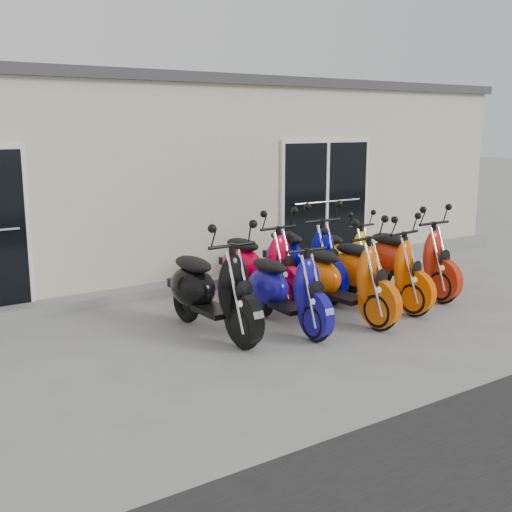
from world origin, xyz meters
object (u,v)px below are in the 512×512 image
at_px(scooter_front_blue, 286,277).
at_px(scooter_front_red, 410,248).
at_px(scooter_front_orange_b, 378,259).
at_px(scooter_back_red, 259,254).
at_px(scooter_back_yellow, 344,246).
at_px(scooter_back_blue, 303,247).
at_px(scooter_front_black, 211,276).
at_px(scooter_front_orange_a, 342,267).

height_order(scooter_front_blue, scooter_front_red, scooter_front_red).
relative_size(scooter_front_orange_b, scooter_front_red, 0.97).
xyz_separation_m(scooter_back_red, scooter_back_yellow, (1.75, 0.12, -0.09)).
relative_size(scooter_back_blue, scooter_back_yellow, 1.18).
bearing_deg(scooter_back_red, scooter_back_blue, -5.38).
distance_m(scooter_front_black, scooter_back_yellow, 3.26).
height_order(scooter_front_orange_a, scooter_front_red, scooter_front_orange_a).
bearing_deg(scooter_front_blue, scooter_back_red, 72.83).
distance_m(scooter_front_blue, scooter_back_blue, 1.71).
height_order(scooter_front_blue, scooter_back_yellow, scooter_front_blue).
bearing_deg(scooter_front_orange_b, scooter_front_black, 166.37).
height_order(scooter_back_blue, scooter_back_yellow, scooter_back_blue).
bearing_deg(scooter_back_red, scooter_front_orange_b, -46.37).
height_order(scooter_front_orange_a, scooter_front_orange_b, scooter_front_orange_a).
relative_size(scooter_front_blue, scooter_back_blue, 0.91).
relative_size(scooter_front_blue, scooter_front_orange_a, 0.94).
distance_m(scooter_front_orange_a, scooter_front_orange_b, 0.82).
xyz_separation_m(scooter_front_blue, scooter_front_orange_a, (0.85, -0.09, 0.05)).
relative_size(scooter_front_black, scooter_front_orange_a, 1.03).
distance_m(scooter_front_orange_a, scooter_front_red, 1.77).
height_order(scooter_front_orange_b, scooter_front_red, scooter_front_red).
xyz_separation_m(scooter_front_blue, scooter_front_orange_b, (1.66, 0.06, 0.02)).
xyz_separation_m(scooter_front_red, scooter_back_red, (-2.14, 0.93, 0.00)).
bearing_deg(scooter_back_red, scooter_front_blue, -111.95).
distance_m(scooter_back_red, scooter_back_yellow, 1.76).
bearing_deg(scooter_front_red, scooter_front_orange_b, -165.17).
distance_m(scooter_front_orange_a, scooter_back_yellow, 1.96).
height_order(scooter_front_black, scooter_back_red, scooter_front_black).
bearing_deg(scooter_front_orange_a, scooter_back_red, 102.47).
xyz_separation_m(scooter_front_orange_a, scooter_front_orange_b, (0.81, 0.15, -0.02)).
bearing_deg(scooter_back_red, scooter_back_yellow, 1.29).
bearing_deg(scooter_front_orange_b, scooter_back_blue, 103.79).
xyz_separation_m(scooter_front_blue, scooter_back_blue, (1.21, 1.20, 0.07)).
distance_m(scooter_front_blue, scooter_front_red, 2.60).
height_order(scooter_front_black, scooter_front_orange_b, scooter_front_black).
relative_size(scooter_front_black, scooter_front_orange_b, 1.06).
bearing_deg(scooter_front_orange_a, scooter_front_black, 161.77).
height_order(scooter_front_black, scooter_front_red, scooter_front_black).
relative_size(scooter_front_orange_a, scooter_back_yellow, 1.14).
xyz_separation_m(scooter_front_blue, scooter_back_yellow, (2.18, 1.36, -0.05)).
bearing_deg(scooter_front_orange_b, scooter_back_red, 128.43).
bearing_deg(scooter_front_blue, scooter_front_red, 8.96).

